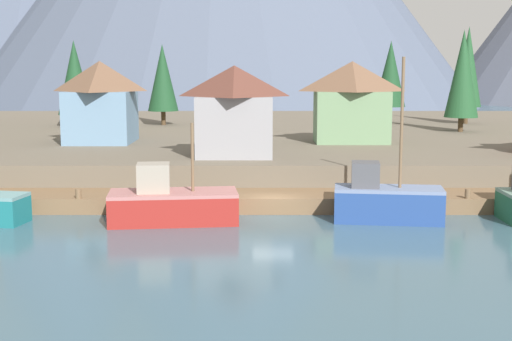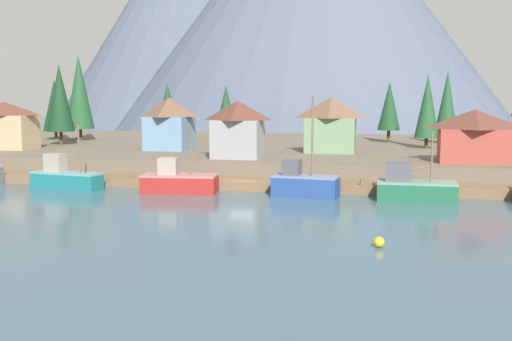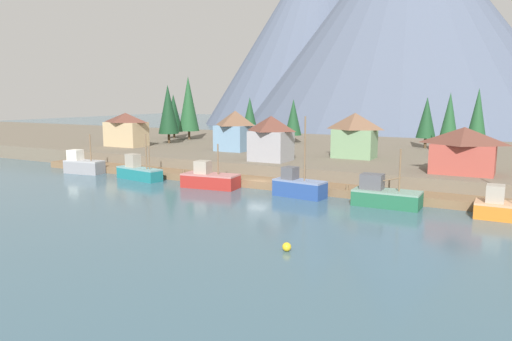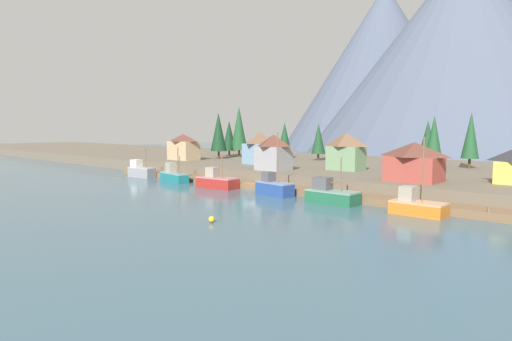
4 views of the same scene
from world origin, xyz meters
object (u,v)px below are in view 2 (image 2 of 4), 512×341
at_px(house_grey, 238,129).
at_px(conifer_centre, 79,92).
at_px(house_blue, 169,123).
at_px(conifer_near_right, 427,106).
at_px(conifer_back_right, 389,106).
at_px(house_tan, 6,125).
at_px(conifer_near_left, 168,108).
at_px(fishing_boat_teal, 65,177).
at_px(channel_buoy, 379,242).
at_px(fishing_boat_blue, 304,184).
at_px(house_red, 474,135).
at_px(conifer_mid_right, 60,98).
at_px(conifer_mid_left, 55,105).
at_px(conifer_far_left, 447,101).
at_px(house_green, 331,125).
at_px(fishing_boat_red, 179,181).
at_px(fishing_boat_green, 414,188).
at_px(conifer_far_right, 226,108).

xyz_separation_m(house_grey, conifer_centre, (-32.41, 23.39, 4.47)).
xyz_separation_m(house_blue, conifer_near_right, (33.85, 9.74, 2.19)).
xyz_separation_m(conifer_near_right, conifer_back_right, (-5.17, 10.54, -0.16)).
height_order(house_tan, conifer_near_left, conifer_near_left).
bearing_deg(house_grey, fishing_boat_teal, -145.83).
height_order(house_tan, conifer_back_right, conifer_back_right).
bearing_deg(conifer_near_right, channel_buoy, -96.20).
bearing_deg(fishing_boat_blue, house_red, 41.81).
xyz_separation_m(fishing_boat_teal, conifer_near_left, (-2.08, 36.38, 6.60)).
bearing_deg(conifer_mid_right, conifer_mid_left, 123.63).
xyz_separation_m(house_blue, conifer_mid_left, (-25.73, 15.23, 2.12)).
height_order(house_blue, channel_buoy, house_blue).
bearing_deg(conifer_far_left, house_green, -128.54).
bearing_deg(fishing_boat_red, conifer_back_right, 57.32).
height_order(fishing_boat_green, house_red, house_red).
distance_m(fishing_boat_red, house_green, 24.63).
bearing_deg(conifer_centre, conifer_back_right, 7.13).
height_order(conifer_back_right, conifer_far_right, conifer_back_right).
distance_m(fishing_boat_red, conifer_near_left, 40.01).
xyz_separation_m(fishing_boat_teal, conifer_far_left, (41.43, 39.65, 7.73)).
xyz_separation_m(fishing_boat_red, conifer_near_right, (25.44, 30.12, 7.13)).
relative_size(conifer_near_right, conifer_mid_left, 1.01).
distance_m(fishing_boat_blue, house_red, 20.89).
bearing_deg(conifer_mid_left, house_green, -18.01).
distance_m(house_grey, conifer_far_left, 38.54).
bearing_deg(house_tan, conifer_far_right, 41.20).
distance_m(fishing_boat_teal, fishing_boat_blue, 25.22).
bearing_deg(conifer_far_right, fishing_boat_green, -53.30).
bearing_deg(fishing_boat_teal, fishing_boat_red, 8.82).
bearing_deg(conifer_mid_left, conifer_mid_right, -56.37).
relative_size(conifer_mid_left, conifer_centre, 0.72).
bearing_deg(house_red, conifer_near_right, 102.46).
height_order(fishing_boat_red, conifer_mid_right, conifer_mid_right).
xyz_separation_m(house_tan, conifer_near_left, (15.66, 20.23, 2.01)).
distance_m(fishing_boat_red, house_red, 32.08).
bearing_deg(channel_buoy, fishing_boat_green, 81.83).
bearing_deg(house_grey, fishing_boat_blue, -49.31).
bearing_deg(conifer_far_right, conifer_near_left, -170.01).
xyz_separation_m(house_green, house_tan, (-43.51, -3.84, -0.31)).
relative_size(house_red, conifer_near_right, 0.76).
height_order(fishing_boat_teal, house_green, house_green).
bearing_deg(conifer_back_right, conifer_near_right, -63.86).
bearing_deg(house_grey, conifer_far_right, 107.86).
relative_size(house_grey, conifer_far_left, 0.61).
xyz_separation_m(fishing_boat_green, conifer_far_right, (-28.26, 37.91, 6.56)).
bearing_deg(conifer_far_left, channel_buoy, -98.41).
xyz_separation_m(house_green, channel_buoy, (6.96, -39.14, -5.71)).
relative_size(fishing_boat_teal, house_blue, 1.16).
height_order(house_green, conifer_near_right, conifer_near_right).
xyz_separation_m(fishing_boat_green, conifer_mid_right, (-50.14, 24.93, 8.19)).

